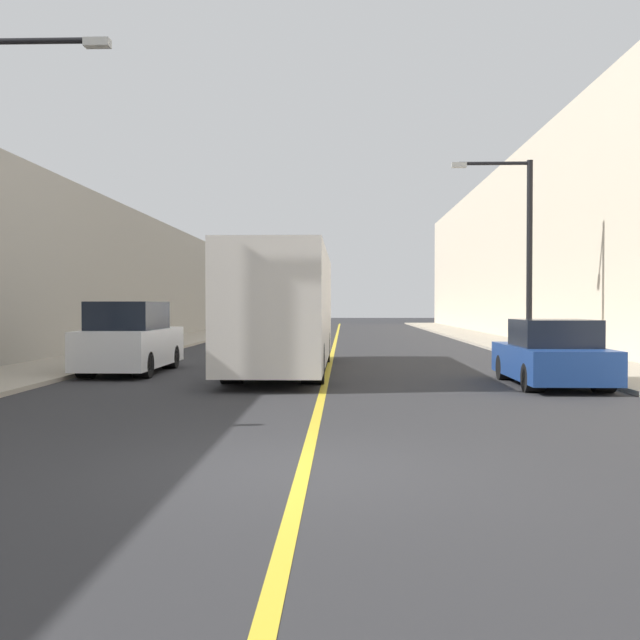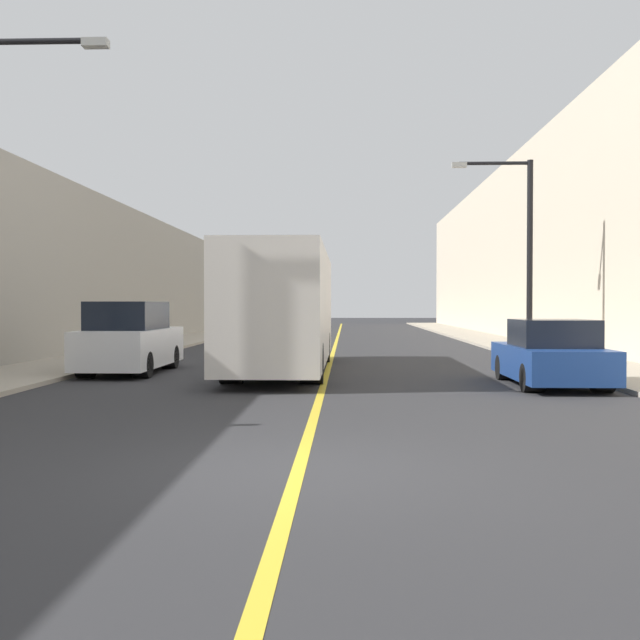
# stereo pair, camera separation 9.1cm
# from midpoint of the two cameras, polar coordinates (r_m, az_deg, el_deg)

# --- Properties ---
(ground_plane) EXTENTS (200.00, 200.00, 0.00)m
(ground_plane) POSITION_cam_midpoint_polar(r_m,az_deg,el_deg) (8.57, -1.37, -11.42)
(ground_plane) COLOR #2D2D30
(sidewalk_left) EXTENTS (2.95, 72.00, 0.11)m
(sidewalk_left) POSITION_cam_midpoint_polar(r_m,az_deg,el_deg) (39.30, -10.30, -1.51)
(sidewalk_left) COLOR #A89E8C
(sidewalk_left) RESTS_ON ground
(sidewalk_right) EXTENTS (2.95, 72.00, 0.11)m
(sidewalk_right) POSITION_cam_midpoint_polar(r_m,az_deg,el_deg) (39.10, 13.01, -1.53)
(sidewalk_right) COLOR #A89E8C
(sidewalk_right) RESTS_ON ground
(building_row_left) EXTENTS (4.00, 72.00, 6.36)m
(building_row_left) POSITION_cam_midpoint_polar(r_m,az_deg,el_deg) (40.17, -15.17, 2.99)
(building_row_left) COLOR gray
(building_row_left) RESTS_ON ground
(building_row_right) EXTENTS (4.00, 72.00, 9.89)m
(building_row_right) POSITION_cam_midpoint_polar(r_m,az_deg,el_deg) (39.98, 17.96, 5.51)
(building_row_right) COLOR beige
(building_row_right) RESTS_ON ground
(road_center_line) EXTENTS (0.16, 72.00, 0.01)m
(road_center_line) POSITION_cam_midpoint_polar(r_m,az_deg,el_deg) (38.39, 1.32, -1.63)
(road_center_line) COLOR gold
(road_center_line) RESTS_ON ground
(bus) EXTENTS (2.43, 10.81, 3.32)m
(bus) POSITION_cam_midpoint_polar(r_m,az_deg,el_deg) (21.02, -2.66, 0.91)
(bus) COLOR silver
(bus) RESTS_ON ground
(parked_suv_left) EXTENTS (1.87, 4.78, 1.95)m
(parked_suv_left) POSITION_cam_midpoint_polar(r_m,az_deg,el_deg) (21.11, -14.16, -1.50)
(parked_suv_left) COLOR silver
(parked_suv_left) RESTS_ON ground
(car_right_near) EXTENTS (1.89, 4.28, 1.53)m
(car_right_near) POSITION_cam_midpoint_polar(r_m,az_deg,el_deg) (18.01, 17.33, -2.64)
(car_right_near) COLOR navy
(car_right_near) RESTS_ON ground
(street_lamp_right) EXTENTS (2.74, 0.24, 6.66)m
(street_lamp_right) POSITION_cam_midpoint_polar(r_m,az_deg,el_deg) (26.37, 15.21, 5.70)
(street_lamp_right) COLOR black
(street_lamp_right) RESTS_ON sidewalk_right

